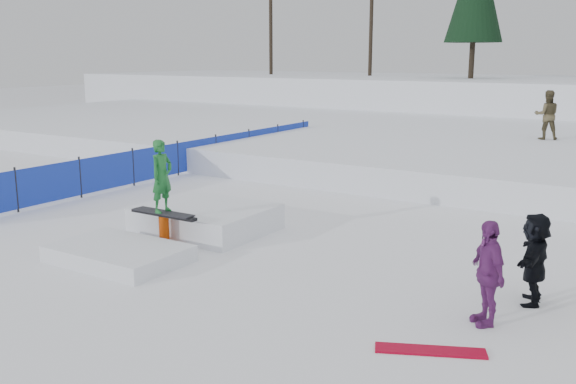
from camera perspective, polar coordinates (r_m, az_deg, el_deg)
The scene contains 9 objects.
ground at distance 11.47m, azimuth -7.54°, elevation -6.88°, with size 120.00×120.00×0.00m, color white.
snow_berm at distance 39.00m, azimuth 22.14°, elevation 7.52°, with size 60.00×14.00×2.40m, color white.
snow_midrise at distance 25.49m, azimuth 16.16°, elevation 4.16°, with size 50.00×18.00×0.80m, color white.
safety_fence at distance 20.35m, azimuth -9.77°, elevation 2.99°, with size 0.05×16.00×1.10m.
walker_olive at distance 24.27m, azimuth 22.02°, elevation 6.37°, with size 0.83×0.65×1.71m, color #4D432B.
spectator_purple at distance 9.36m, azimuth 17.31°, elevation -6.87°, with size 0.88×0.37×1.51m, color #6E2872.
spectator_dark at distance 10.38m, azimuth 21.06°, elevation -5.54°, with size 1.31×0.42×1.41m, color black.
loose_board_red at distance 8.61m, azimuth 12.54°, elevation -13.60°, with size 1.40×0.28×0.03m, color maroon.
jib_rail_feature at distance 13.34m, azimuth -9.26°, elevation -2.85°, with size 2.60×4.40×2.11m.
Camera 1 is at (7.02, -8.28, 3.71)m, focal length 40.00 mm.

